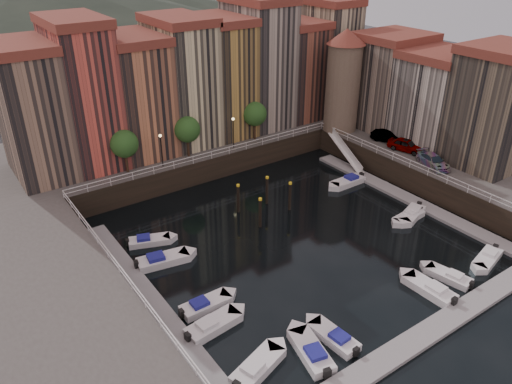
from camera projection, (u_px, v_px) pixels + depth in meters
ground at (292, 237)px, 51.38m from camera, size 200.00×200.00×0.00m
quay_far at (176, 145)px, 69.52m from camera, size 80.00×20.00×3.00m
quay_right at (474, 165)px, 63.39m from camera, size 20.00×36.00×3.00m
dock_left at (150, 300)px, 42.37m from camera, size 2.00×28.00×0.35m
dock_right at (405, 197)px, 58.77m from camera, size 2.00×28.00×0.35m
dock_near at (427, 333)px, 38.97m from camera, size 30.00×2.00×0.35m
mountains at (31, 18)px, 128.28m from camera, size 145.00×100.00×18.00m
far_terrace at (202, 78)px, 64.96m from camera, size 48.70×10.30×17.50m
right_terrace at (439, 95)px, 63.07m from camera, size 9.30×24.30×14.00m
corner_tower at (343, 79)px, 67.24m from camera, size 5.20×5.20×13.80m
promenade_trees at (192, 128)px, 60.82m from camera, size 21.20×3.20×5.20m
street_lamps at (199, 136)px, 60.58m from camera, size 10.36×0.36×4.18m
railings at (264, 187)px, 53.15m from camera, size 36.08×34.04×0.52m
gangway at (346, 151)px, 66.38m from camera, size 2.78×8.32×3.73m
mooring_pilings at (264, 200)px, 55.06m from camera, size 5.37×4.33×3.78m
boat_left_0 at (257, 367)px, 35.66m from camera, size 5.04×3.12×1.13m
boat_left_1 at (212, 325)px, 39.42m from camera, size 5.04×2.29×1.14m
boat_left_2 at (205, 305)px, 41.60m from camera, size 4.63×1.70×1.06m
boat_left_3 at (162, 260)px, 47.17m from camera, size 5.27×2.67×1.18m
boat_left_4 at (148, 241)px, 50.20m from camera, size 4.43×2.90×1.00m
boat_right_0 at (488, 258)px, 47.52m from camera, size 4.55×2.55×1.02m
boat_right_1 at (412, 214)px, 54.89m from camera, size 4.72×3.02×1.06m
boat_right_2 at (409, 217)px, 54.43m from camera, size 4.35×1.90×0.98m
boat_right_4 at (348, 181)px, 61.88m from camera, size 4.88×1.81×1.12m
boat_near_0 at (312, 352)px, 36.91m from camera, size 2.82×5.11×1.14m
boat_near_1 at (334, 337)px, 38.30m from camera, size 2.00×4.63×1.05m
boat_near_2 at (430, 289)px, 43.38m from camera, size 1.95×5.01×1.14m
boat_near_3 at (449, 276)px, 45.04m from camera, size 2.30×4.40×0.99m
car_a at (406, 146)px, 63.17m from camera, size 3.05×5.02×1.60m
car_b at (389, 137)px, 65.80m from camera, size 3.14×5.04×1.57m
car_c at (433, 161)px, 59.13m from camera, size 3.22×5.24×1.42m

